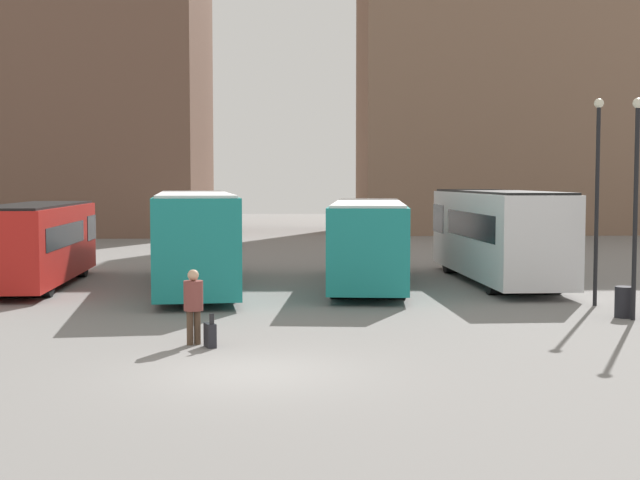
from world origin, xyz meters
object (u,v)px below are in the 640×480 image
(lamp_post_0, at_px, (636,191))
(lamp_post_1, at_px, (597,186))
(bus_0, at_px, (36,242))
(traveler, at_px, (193,300))
(trash_bin, at_px, (624,302))
(bus_3, at_px, (496,233))
(suitcase, at_px, (210,335))
(bus_2, at_px, (368,240))
(bus_1, at_px, (194,236))

(lamp_post_0, distance_m, lamp_post_1, 2.73)
(bus_0, distance_m, lamp_post_1, 18.93)
(traveler, xyz_separation_m, trash_bin, (11.28, 3.66, -0.60))
(bus_3, height_order, suitcase, bus_3)
(suitcase, xyz_separation_m, lamp_post_1, (10.84, 6.28, 3.30))
(bus_2, height_order, suitcase, bus_2)
(bus_3, xyz_separation_m, traveler, (-9.66, -12.06, -0.80))
(bus_1, xyz_separation_m, traveler, (1.16, -10.64, -0.77))
(trash_bin, bearing_deg, traveler, -162.00)
(bus_1, distance_m, suitcase, 11.18)
(bus_1, xyz_separation_m, lamp_post_0, (12.51, -7.41, 1.66))
(bus_2, bearing_deg, lamp_post_0, -135.16)
(bus_2, bearing_deg, traveler, 160.79)
(bus_0, bearing_deg, bus_1, -99.34)
(bus_2, bearing_deg, trash_bin, -133.84)
(bus_3, bearing_deg, lamp_post_0, -171.52)
(lamp_post_1, bearing_deg, bus_1, 159.29)
(suitcase, bearing_deg, bus_2, -43.95)
(lamp_post_0, bearing_deg, suitcase, -162.02)
(suitcase, relative_size, trash_bin, 0.92)
(bus_3, bearing_deg, bus_0, 90.21)
(bus_3, xyz_separation_m, suitcase, (-9.26, -12.38, -1.55))
(bus_1, relative_size, bus_2, 1.13)
(bus_3, xyz_separation_m, lamp_post_0, (1.70, -8.83, 1.64))
(lamp_post_0, bearing_deg, bus_1, 149.36)
(bus_0, relative_size, trash_bin, 11.30)
(bus_3, xyz_separation_m, lamp_post_1, (1.59, -6.10, 1.76))
(suitcase, bearing_deg, traveler, 28.94)
(bus_1, height_order, traveler, bus_1)
(lamp_post_0, xyz_separation_m, lamp_post_1, (-0.11, 2.72, 0.12))
(bus_1, height_order, bus_3, bus_3)
(bus_0, height_order, traveler, bus_0)
(bus_0, height_order, bus_1, bus_1)
(traveler, bearing_deg, trash_bin, -94.27)
(bus_0, bearing_deg, bus_2, -94.42)
(traveler, distance_m, lamp_post_1, 12.98)
(bus_2, xyz_separation_m, lamp_post_0, (6.47, -7.71, 1.83))
(bus_1, relative_size, traveler, 6.86)
(bus_2, distance_m, lamp_post_0, 10.23)
(bus_1, relative_size, lamp_post_0, 2.00)
(lamp_post_1, bearing_deg, lamp_post_0, -87.76)
(traveler, bearing_deg, lamp_post_0, -96.39)
(bus_1, bearing_deg, suitcase, -178.89)
(lamp_post_1, bearing_deg, bus_0, 163.47)
(traveler, distance_m, suitcase, 0.91)
(bus_0, xyz_separation_m, bus_1, (5.63, -0.66, 0.22))
(bus_3, bearing_deg, traveler, 138.91)
(bus_2, distance_m, trash_bin, 9.76)
(trash_bin, bearing_deg, lamp_post_0, -80.31)
(bus_1, xyz_separation_m, lamp_post_1, (12.41, -4.69, 1.78))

